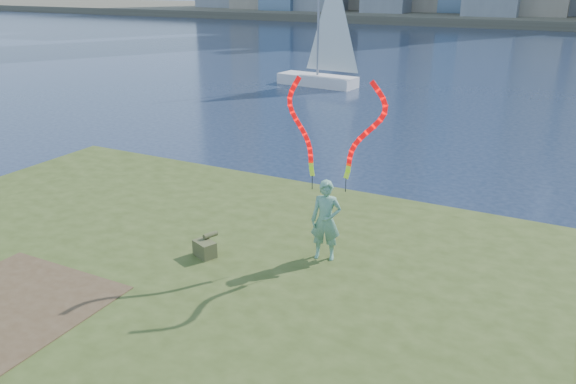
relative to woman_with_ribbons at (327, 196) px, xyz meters
The scene contains 7 objects.
ground 3.29m from the woman_with_ribbons, 151.74° to the right, with size 320.00×320.00×0.00m, color #17233B.
grassy_knoll 4.48m from the woman_with_ribbons, 122.01° to the right, with size 20.00×18.00×0.80m.
dirt_patch 6.32m from the woman_with_ribbons, 134.99° to the right, with size 3.20×3.00×0.02m, color #47331E.
far_shore 93.88m from the woman_with_ribbons, 91.32° to the left, with size 320.00×40.00×1.20m, color #4C4637.
woman_with_ribbons is the anchor object (origin of this frame).
canvas_bag 2.84m from the woman_with_ribbons, 154.14° to the right, with size 0.57×0.64×0.46m.
sailboat 25.05m from the woman_with_ribbons, 114.30° to the left, with size 5.51×2.25×8.27m.
Camera 1 is at (6.35, -8.70, 6.34)m, focal length 35.00 mm.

